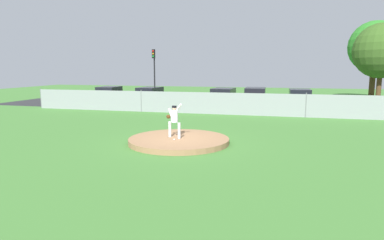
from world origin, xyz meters
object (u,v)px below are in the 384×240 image
(baseball, at_px, (174,140))
(parked_car_teal, at_px, (300,100))
(traffic_cone_orange, at_px, (123,105))
(parked_car_burgundy, at_px, (255,99))
(parked_car_slate, at_px, (109,96))
(pitcher_youth, at_px, (174,118))
(parked_car_charcoal, at_px, (223,99))
(parked_car_navy, at_px, (150,97))
(traffic_light_near, at_px, (154,66))

(baseball, height_order, parked_car_teal, parked_car_teal)
(traffic_cone_orange, bearing_deg, parked_car_burgundy, 10.81)
(baseball, bearing_deg, traffic_cone_orange, 124.64)
(traffic_cone_orange, bearing_deg, parked_car_slate, 137.43)
(parked_car_teal, distance_m, parked_car_slate, 17.08)
(baseball, relative_size, parked_car_burgundy, 0.02)
(parked_car_teal, height_order, parked_car_burgundy, parked_car_burgundy)
(baseball, distance_m, parked_car_burgundy, 14.81)
(baseball, distance_m, parked_car_slate, 18.45)
(pitcher_youth, xyz_separation_m, parked_car_charcoal, (-0.09, 14.00, -0.33))
(parked_car_teal, height_order, parked_car_slate, parked_car_slate)
(baseball, xyz_separation_m, parked_car_charcoal, (-0.26, 14.55, 0.54))
(parked_car_navy, height_order, traffic_cone_orange, parked_car_navy)
(pitcher_youth, distance_m, parked_car_navy, 15.72)
(traffic_light_near, bearing_deg, parked_car_teal, -15.57)
(parked_car_navy, distance_m, traffic_cone_orange, 2.80)
(parked_car_charcoal, bearing_deg, parked_car_teal, 7.20)
(baseball, height_order, parked_car_slate, parked_car_slate)
(parked_car_charcoal, bearing_deg, baseball, -88.96)
(pitcher_youth, distance_m, parked_car_slate, 17.91)
(parked_car_charcoal, distance_m, parked_car_slate, 10.82)
(parked_car_burgundy, relative_size, traffic_light_near, 0.89)
(parked_car_charcoal, distance_m, parked_car_burgundy, 2.67)
(pitcher_youth, distance_m, parked_car_teal, 16.02)
(parked_car_navy, bearing_deg, parked_car_teal, 2.78)
(parked_car_charcoal, xyz_separation_m, parked_car_teal, (6.25, 0.79, -0.02))
(pitcher_youth, xyz_separation_m, traffic_cone_orange, (-8.46, 11.94, -0.88))
(baseball, xyz_separation_m, traffic_cone_orange, (-8.63, 12.49, -0.01))
(parked_car_charcoal, bearing_deg, parked_car_navy, 178.64)
(parked_car_burgundy, height_order, parked_car_slate, parked_car_burgundy)
(traffic_cone_orange, xyz_separation_m, traffic_light_near, (0.29, 6.83, 3.32))
(traffic_light_near, bearing_deg, pitcher_youth, -66.50)
(baseball, xyz_separation_m, parked_car_teal, (5.98, 15.34, 0.52))
(pitcher_youth, relative_size, traffic_cone_orange, 2.87)
(traffic_cone_orange, bearing_deg, parked_car_teal, 11.01)
(parked_car_teal, bearing_deg, parked_car_charcoal, -172.80)
(parked_car_burgundy, xyz_separation_m, traffic_light_near, (-10.75, 4.73, 2.74))
(baseball, bearing_deg, parked_car_teal, 68.69)
(parked_car_slate, bearing_deg, traffic_light_near, 59.06)
(baseball, height_order, parked_car_burgundy, parked_car_burgundy)
(parked_car_slate, bearing_deg, pitcher_youth, -52.46)
(parked_car_charcoal, height_order, parked_car_navy, parked_car_charcoal)
(parked_car_burgundy, bearing_deg, parked_car_teal, 11.63)
(parked_car_navy, relative_size, parked_car_burgundy, 1.00)
(parked_car_burgundy, distance_m, traffic_cone_orange, 11.25)
(parked_car_teal, distance_m, parked_car_navy, 12.99)
(baseball, relative_size, traffic_light_near, 0.01)
(parked_car_navy, xyz_separation_m, traffic_light_near, (-1.34, 4.62, 2.78))
(parked_car_teal, xyz_separation_m, parked_car_burgundy, (-3.57, -0.74, 0.05))
(pitcher_youth, xyz_separation_m, parked_car_teal, (6.16, 14.79, -0.35))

